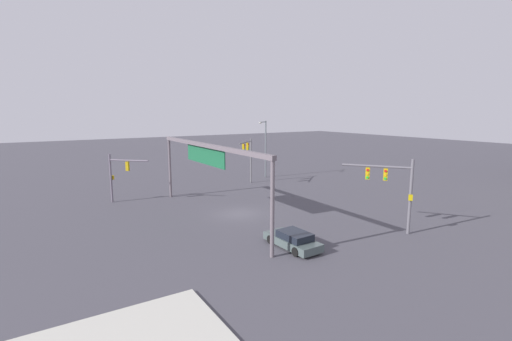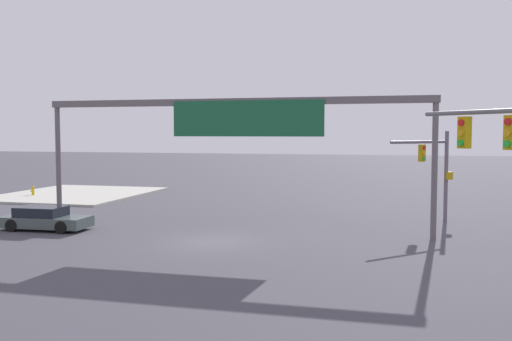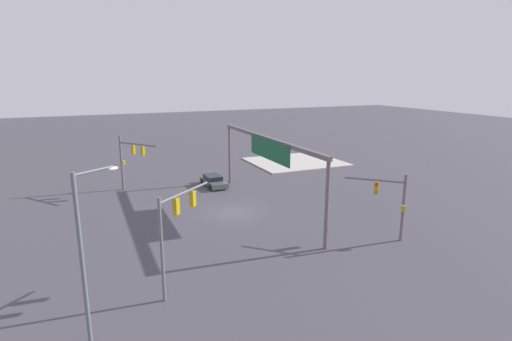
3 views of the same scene
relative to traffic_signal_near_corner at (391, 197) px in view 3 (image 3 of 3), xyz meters
name	(u,v)px [view 3 (image 3 of 3)]	position (x,y,z in m)	size (l,w,h in m)	color
ground_plane	(234,212)	(10.43, 8.68, -3.30)	(210.78, 210.78, 0.00)	#45434C
sidewalk_corner	(295,162)	(27.41, -7.14, -3.23)	(10.78, 12.57, 0.15)	#BAB8AD
traffic_signal_near_corner	(391,197)	(0.00, 0.00, 0.00)	(3.48, 3.31, 5.15)	slate
traffic_signal_opposite_side	(175,221)	(-1.03, 16.44, 0.96)	(3.20, 3.64, 5.98)	slate
traffic_signal_cross_street	(129,156)	(21.40, 16.39, 0.62)	(4.64, 3.37, 5.94)	#5E5C63
streetlamp_curved_arm	(86,246)	(-4.00, 21.08, 1.45)	(1.56, 2.10, 8.22)	slate
overhead_sign_gantry	(267,149)	(10.20, 5.48, 2.38)	(20.48, 0.43, 6.81)	#635A61
sedan_car_approaching	(213,181)	(19.88, 7.63, -2.73)	(4.60, 2.07, 1.21)	#465352
fire_hydrant_on_curb	(275,157)	(29.96, -5.17, -2.82)	(0.33, 0.22, 0.71)	gold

